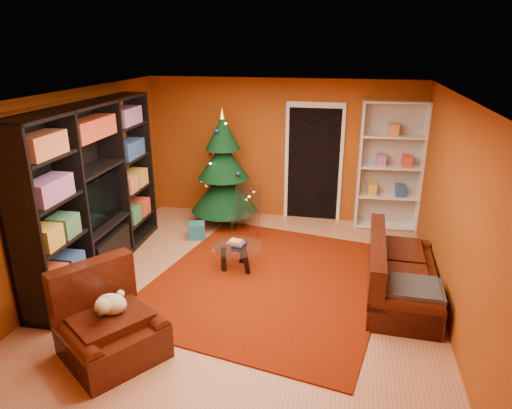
% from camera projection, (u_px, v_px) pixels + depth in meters
% --- Properties ---
extents(floor, '(5.00, 5.50, 0.05)m').
position_uv_depth(floor, '(250.00, 286.00, 6.38)').
color(floor, '#AF6C49').
rests_on(floor, ground).
extents(ceiling, '(5.00, 5.50, 0.05)m').
position_uv_depth(ceiling, '(249.00, 93.00, 5.49)').
color(ceiling, silver).
rests_on(ceiling, wall_back).
extents(wall_back, '(5.00, 0.05, 2.60)m').
position_uv_depth(wall_back, '(282.00, 150.00, 8.49)').
color(wall_back, '#94400F').
rests_on(wall_back, ground).
extents(wall_left, '(0.05, 5.50, 2.60)m').
position_uv_depth(wall_left, '(75.00, 185.00, 6.42)').
color(wall_left, '#94400F').
rests_on(wall_left, ground).
extents(wall_right, '(0.05, 5.50, 2.60)m').
position_uv_depth(wall_right, '(456.00, 210.00, 5.45)').
color(wall_right, '#94400F').
rests_on(wall_right, ground).
extents(doorway, '(1.06, 0.60, 2.16)m').
position_uv_depth(doorway, '(313.00, 165.00, 8.42)').
color(doorway, black).
rests_on(doorway, floor).
extents(rug, '(3.65, 4.06, 0.02)m').
position_uv_depth(rug, '(270.00, 280.00, 6.46)').
color(rug, '#6A1803').
rests_on(rug, floor).
extents(media_unit, '(0.58, 3.18, 2.43)m').
position_uv_depth(media_unit, '(94.00, 191.00, 6.45)').
color(media_unit, black).
rests_on(media_unit, floor).
extents(christmas_tree, '(1.56, 1.56, 2.16)m').
position_uv_depth(christmas_tree, '(223.00, 169.00, 8.19)').
color(christmas_tree, black).
rests_on(christmas_tree, floor).
extents(gift_box_teal, '(0.34, 0.34, 0.27)m').
position_uv_depth(gift_box_teal, '(197.00, 230.00, 7.85)').
color(gift_box_teal, '#1C6677').
rests_on(gift_box_teal, floor).
extents(gift_box_green, '(0.30, 0.30, 0.25)m').
position_uv_depth(gift_box_green, '(231.00, 216.00, 8.52)').
color(gift_box_green, '#2C6B37').
rests_on(gift_box_green, floor).
extents(gift_box_red, '(0.25, 0.25, 0.24)m').
position_uv_depth(gift_box_red, '(226.00, 209.00, 8.93)').
color(gift_box_red, maroon).
rests_on(gift_box_red, floor).
extents(white_bookshelf, '(1.10, 0.44, 2.33)m').
position_uv_depth(white_bookshelf, '(390.00, 167.00, 7.99)').
color(white_bookshelf, white).
rests_on(white_bookshelf, floor).
extents(armchair, '(1.42, 1.42, 0.80)m').
position_uv_depth(armchair, '(111.00, 324.00, 4.81)').
color(armchair, black).
rests_on(armchair, rug).
extents(dog, '(0.48, 0.50, 0.26)m').
position_uv_depth(dog, '(111.00, 304.00, 4.81)').
color(dog, beige).
rests_on(dog, armchair).
extents(sofa, '(0.92, 1.92, 0.81)m').
position_uv_depth(sofa, '(403.00, 268.00, 5.96)').
color(sofa, black).
rests_on(sofa, rug).
extents(coffee_table, '(0.87, 0.87, 0.47)m').
position_uv_depth(coffee_table, '(238.00, 258.00, 6.72)').
color(coffee_table, gray).
rests_on(coffee_table, rug).
extents(acrylic_chair, '(0.47, 0.51, 0.86)m').
position_uv_depth(acrylic_chair, '(245.00, 217.00, 7.65)').
color(acrylic_chair, '#66605B').
rests_on(acrylic_chair, rug).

